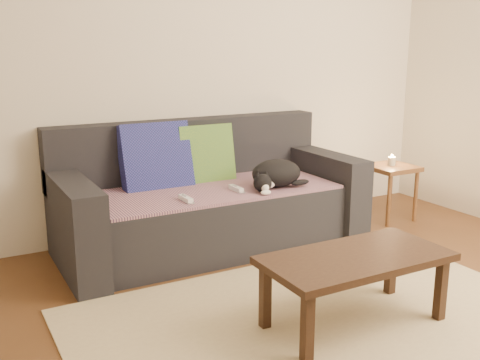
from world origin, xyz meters
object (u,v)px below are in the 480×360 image
object	(u,v)px
sofa	(209,203)
coffee_table	(356,264)
side_table	(391,175)
wii_remote_b	(236,189)
cat	(275,174)
wii_remote_a	(186,199)

from	to	relation	value
sofa	coffee_table	xyz separation A→B (m)	(0.13, -1.43, 0.02)
sofa	side_table	bearing A→B (deg)	-5.78
sofa	wii_remote_b	size ratio (longest dim) A/B	14.00
wii_remote_b	cat	bearing A→B (deg)	-98.61
wii_remote_a	sofa	bearing A→B (deg)	-46.37
side_table	wii_remote_b	bearing A→B (deg)	-177.12
wii_remote_b	side_table	size ratio (longest dim) A/B	0.33
wii_remote_a	cat	bearing A→B (deg)	-88.62
wii_remote_a	wii_remote_b	world-z (taller)	same
wii_remote_b	side_table	bearing A→B (deg)	-88.00
wii_remote_b	sofa	bearing A→B (deg)	21.80
cat	coffee_table	bearing A→B (deg)	-97.54
cat	side_table	distance (m)	1.20
wii_remote_b	coffee_table	distance (m)	1.21
sofa	cat	bearing A→B (deg)	-35.26
wii_remote_b	side_table	distance (m)	1.47
wii_remote_a	coffee_table	bearing A→B (deg)	-160.46
side_table	coffee_table	xyz separation A→B (m)	(-1.43, -1.27, -0.04)
wii_remote_a	side_table	world-z (taller)	wii_remote_a
wii_remote_a	coffee_table	distance (m)	1.21
coffee_table	wii_remote_a	bearing A→B (deg)	111.12
cat	coffee_table	xyz separation A→B (m)	(-0.25, -1.16, -0.20)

